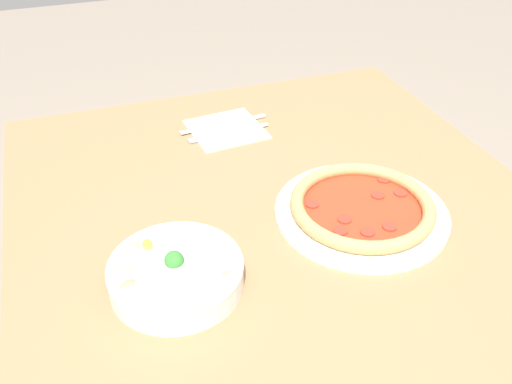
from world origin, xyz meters
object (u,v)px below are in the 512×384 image
object	(u,v)px
fork	(230,132)
bowl	(176,273)
pizza	(362,208)
knife	(227,123)

from	to	relation	value
fork	bowl	bearing A→B (deg)	58.12
pizza	fork	distance (m)	0.41
bowl	fork	size ratio (longest dim) A/B	1.11
fork	knife	distance (m)	0.05
bowl	fork	xyz separation A→B (m)	(0.45, -0.23, -0.02)
fork	knife	bearing A→B (deg)	-103.88
fork	knife	world-z (taller)	same
knife	fork	bearing A→B (deg)	76.12
pizza	knife	size ratio (longest dim) A/B	1.50
fork	knife	xyz separation A→B (m)	(0.05, -0.01, -0.00)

